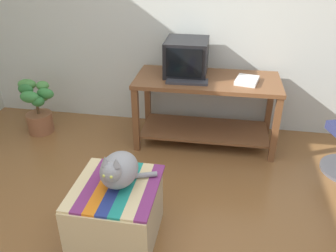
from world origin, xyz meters
TOP-DOWN VIEW (x-y plane):
  - ground_plane at (0.00, 0.00)m, footprint 14.00×14.00m
  - back_wall at (0.00, 2.05)m, footprint 8.00×0.10m
  - desk at (0.28, 1.60)m, footprint 1.44×0.67m
  - tv_monitor at (0.05, 1.69)m, footprint 0.42×0.46m
  - keyboard at (0.09, 1.45)m, footprint 0.41×0.17m
  - book at (0.66, 1.56)m, footprint 0.25×0.29m
  - ottoman_with_blanket at (-0.22, 0.11)m, footprint 0.57×0.61m
  - cat at (-0.19, 0.13)m, footprint 0.37×0.36m
  - potted_plant at (-1.56, 1.49)m, footprint 0.46×0.34m

SIDE VIEW (x-z plane):
  - ground_plane at x=0.00m, z-range 0.00..0.00m
  - ottoman_with_blanket at x=-0.22m, z-range 0.00..0.46m
  - potted_plant at x=-1.56m, z-range -0.01..0.58m
  - desk at x=0.28m, z-range 0.13..0.84m
  - cat at x=-0.19m, z-range 0.43..0.72m
  - keyboard at x=0.09m, z-range 0.71..0.74m
  - book at x=0.66m, z-range 0.71..0.75m
  - tv_monitor at x=0.05m, z-range 0.71..1.06m
  - back_wall at x=0.00m, z-range 0.00..2.60m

